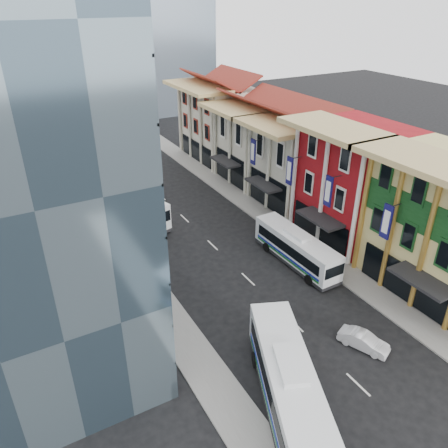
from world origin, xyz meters
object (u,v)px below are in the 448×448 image
office_tower (5,135)px  bus_right (296,248)px  sedan_right (364,341)px  bus_left_far (130,204)px  bus_left_near (288,385)px

office_tower → bus_right: 26.42m
bus_right → sedan_right: 12.07m
bus_right → sedan_right: (-2.68, -11.72, -1.08)m
bus_left_far → sedan_right: bearing=-88.9°
office_tower → bus_left_far: (11.50, 12.92, -13.08)m
bus_left_far → sedan_right: size_ratio=3.23×
bus_left_far → bus_right: bus_left_far is taller
office_tower → bus_left_far: office_tower is taller
sedan_right → bus_right: bearing=53.1°
office_tower → bus_right: size_ratio=2.85×
bus_left_far → office_tower: bearing=-146.8°
office_tower → bus_left_far: 21.68m
office_tower → bus_left_near: office_tower is taller
office_tower → sedan_right: size_ratio=8.09×
bus_left_near → sedan_right: 8.37m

